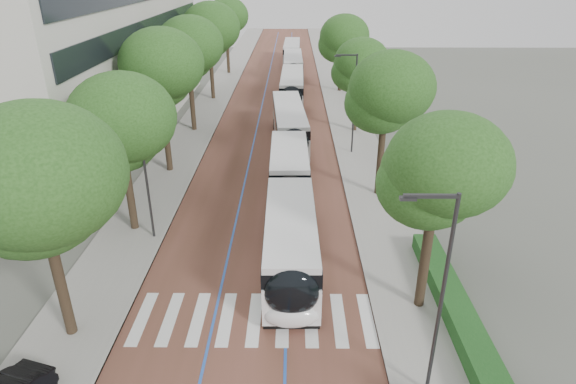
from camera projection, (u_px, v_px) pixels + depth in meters
The scene contains 21 objects.
ground at pixel (248, 335), 20.44m from camera, with size 160.00×160.00×0.00m, color #51544C.
road at pixel (277, 99), 56.63m from camera, with size 11.00×140.00×0.02m, color brown.
sidewalk_left at pixel (213, 98), 56.67m from camera, with size 4.00×140.00×0.12m, color gray.
sidewalk_right at pixel (341, 99), 56.54m from camera, with size 4.00×140.00×0.12m, color gray.
kerb_left at pixel (230, 98), 56.66m from camera, with size 0.20×140.00×0.14m, color gray.
kerb_right at pixel (324, 99), 56.56m from camera, with size 0.20×140.00×0.14m, color gray.
zebra_crossing at pixel (255, 319), 21.33m from camera, with size 10.55×3.60×0.01m.
lane_line_left at pixel (263, 99), 56.64m from camera, with size 0.12×126.00×0.01m, color #2351B2.
lane_line_right at pixel (291, 99), 56.61m from camera, with size 0.12×126.00×0.01m, color #2351B2.
office_building at pixel (55, 55), 42.97m from camera, with size 18.11×40.00×14.00m.
hedge at pixel (464, 327), 20.14m from camera, with size 1.20×14.00×0.80m, color #174519.
streetlight_near at pixel (438, 285), 15.62m from camera, with size 1.82×0.20×8.00m.
streetlight_far at pixel (353, 96), 38.24m from camera, with size 1.82×0.20×8.00m.
lamp_post_left at pixel (145, 172), 25.98m from camera, with size 0.14×0.14×8.00m, color #2D2D30.
trees_left at pixel (181, 59), 40.08m from camera, with size 6.49×60.99×10.25m.
trees_right at pixel (363, 71), 40.01m from camera, with size 5.92×47.44×9.09m.
lead_bus at pixel (290, 208), 27.57m from camera, with size 2.80×18.43×3.20m.
bus_queued_0 at pixel (290, 126), 41.70m from camera, with size 3.35×12.54×3.20m.
bus_queued_1 at pixel (292, 89), 54.45m from camera, with size 2.71×12.43×3.20m.
bus_queued_2 at pixel (293, 67), 65.96m from camera, with size 2.65×12.42×3.20m.
bus_queued_3 at pixel (292, 53), 77.09m from camera, with size 2.73×12.44×3.20m.
Camera 1 is at (1.85, -15.89, 14.20)m, focal length 30.00 mm.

